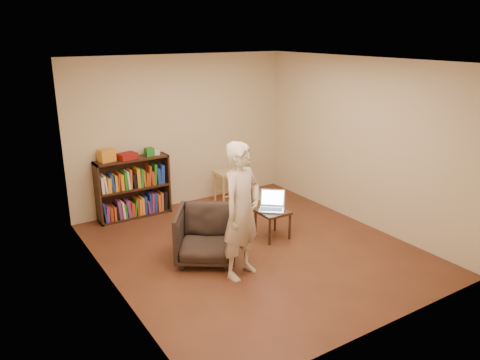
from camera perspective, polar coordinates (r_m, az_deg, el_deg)
floor at (r=6.74m, az=1.72°, el=-8.34°), size 4.50×4.50×0.00m
ceiling at (r=6.06m, az=1.95°, el=14.31°), size 4.50×4.50×0.00m
wall_back at (r=8.18m, az=-7.10°, el=5.90°), size 4.00×0.00×4.00m
wall_left at (r=5.45m, az=-15.84°, el=-0.70°), size 0.00×4.50×4.50m
wall_right at (r=7.55m, az=14.52°, el=4.47°), size 0.00×4.50×4.50m
bookshelf at (r=7.91m, az=-12.88°, el=-1.32°), size 1.20×0.30×1.00m
box_yellow at (r=7.62m, az=-15.94°, el=2.90°), size 0.26×0.21×0.19m
red_cloth at (r=7.70m, az=-13.60°, el=2.85°), size 0.33×0.27×0.10m
box_green at (r=7.81m, az=-10.99°, el=3.38°), size 0.14×0.14×0.13m
box_white at (r=7.88m, az=-10.14°, el=3.33°), size 0.12×0.12×0.08m
stool at (r=8.36m, az=-1.65°, el=0.31°), size 0.39×0.39×0.57m
armchair at (r=6.28m, az=-4.11°, el=-6.72°), size 1.09×1.10×0.73m
side_table at (r=6.95m, az=4.01°, el=-4.30°), size 0.42×0.42×0.43m
laptop at (r=6.97m, az=3.92°, el=-3.07°), size 0.51×0.51×0.26m
person at (r=5.71m, az=0.22°, el=-3.81°), size 0.74×0.61×1.73m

